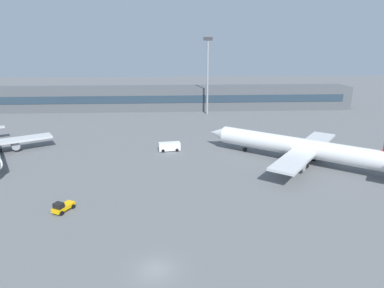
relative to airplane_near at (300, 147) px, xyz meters
name	(u,v)px	position (x,y,z in m)	size (l,w,h in m)	color
ground_plane	(164,157)	(-29.92, 5.43, -3.47)	(400.00, 400.00, 0.00)	slate
terminal_building	(167,98)	(-29.92, 64.26, 1.03)	(145.40, 12.13, 9.00)	#4C5156
airplane_near	(300,147)	(0.00, 0.00, 0.00)	(38.33, 31.81, 11.38)	silver
baggage_tug_yellow	(62,207)	(-45.04, -19.85, -2.67)	(3.04, 3.89, 1.75)	#F2B20C
service_van_white	(170,146)	(-28.64, 9.92, -2.36)	(5.43, 2.88, 2.08)	white
floodlight_tower_west	(208,71)	(-15.00, 53.77, 12.35)	(3.20, 0.80, 27.55)	gray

